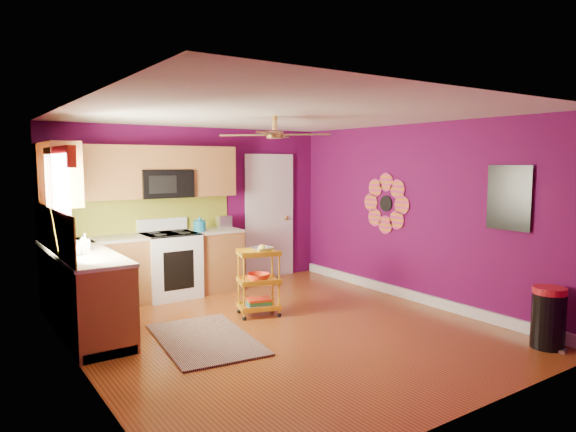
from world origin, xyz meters
TOP-DOWN VIEW (x-y plane):
  - ground at (0.00, 0.00)m, footprint 5.00×5.00m
  - room_envelope at (0.03, 0.00)m, footprint 4.54×5.04m
  - lower_cabinets at (-1.35, 1.82)m, footprint 2.81×2.31m
  - electric_range at (-0.55, 2.17)m, footprint 0.76×0.66m
  - upper_cabinetry at (-1.24, 2.17)m, footprint 2.80×2.30m
  - left_window at (-2.22, 1.05)m, footprint 0.08×1.35m
  - panel_door at (1.35, 2.47)m, footprint 0.95×0.11m
  - right_wall_art at (2.23, -0.34)m, footprint 0.04×2.74m
  - ceiling_fan at (0.00, 0.20)m, footprint 1.01×1.01m
  - shag_rug at (-0.93, 0.19)m, footprint 1.13×1.66m
  - rolling_cart at (0.05, 0.65)m, footprint 0.59×0.50m
  - trash_can at (1.98, -2.07)m, footprint 0.42×0.42m
  - teal_kettle at (-0.09, 2.13)m, footprint 0.18×0.18m
  - toaster at (0.40, 2.30)m, footprint 0.22×0.15m
  - soap_bottle_a at (-1.90, 1.32)m, footprint 0.09×0.09m
  - soap_bottle_b at (-1.92, 1.36)m, footprint 0.12×0.12m
  - counter_dish at (-2.00, 1.64)m, footprint 0.28×0.28m
  - counter_cup at (-2.07, 1.04)m, footprint 0.13×0.13m

SIDE VIEW (x-z plane):
  - ground at x=0.00m, z-range 0.00..0.00m
  - shag_rug at x=-0.93m, z-range 0.00..0.02m
  - trash_can at x=1.98m, z-range 0.00..0.65m
  - lower_cabinets at x=-1.35m, z-range -0.04..0.90m
  - rolling_cart at x=0.05m, z-range 0.01..0.93m
  - electric_range at x=-0.55m, z-range -0.08..1.05m
  - counter_dish at x=-2.00m, z-range 0.94..1.01m
  - counter_cup at x=-2.07m, z-range 0.94..1.05m
  - soap_bottle_b at x=-1.92m, z-range 0.94..1.10m
  - teal_kettle at x=-0.09m, z-range 0.92..1.13m
  - panel_door at x=1.35m, z-range -0.05..2.10m
  - toaster at x=0.40m, z-range 0.94..1.12m
  - soap_bottle_a at x=-1.90m, z-range 0.94..1.14m
  - right_wall_art at x=2.23m, z-range 0.92..1.96m
  - room_envelope at x=0.03m, z-range 0.37..2.89m
  - left_window at x=-2.22m, z-range 1.20..2.28m
  - upper_cabinetry at x=-1.24m, z-range 1.17..2.43m
  - ceiling_fan at x=0.00m, z-range 2.16..2.42m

